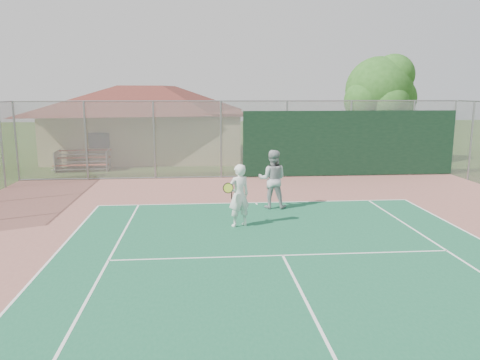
# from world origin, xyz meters

# --- Properties ---
(back_fence) EXTENTS (20.08, 0.11, 3.53)m
(back_fence) POSITION_xyz_m (2.11, 16.98, 1.67)
(back_fence) COLOR gray
(back_fence) RESTS_ON ground
(clubhouse) EXTENTS (12.03, 8.31, 5.05)m
(clubhouse) POSITION_xyz_m (-4.98, 24.18, 2.57)
(clubhouse) COLOR tan
(clubhouse) RESTS_ON ground
(bleachers) EXTENTS (2.69, 1.73, 0.98)m
(bleachers) POSITION_xyz_m (-7.89, 19.83, 0.52)
(bleachers) COLOR #B54429
(bleachers) RESTS_ON ground
(tree) EXTENTS (4.22, 4.00, 5.88)m
(tree) POSITION_xyz_m (7.78, 20.67, 3.87)
(tree) COLOR #3C2915
(tree) RESTS_ON ground
(player_white_front) EXTENTS (0.89, 0.71, 1.84)m
(player_white_front) POSITION_xyz_m (-0.85, 9.00, 0.92)
(player_white_front) COLOR white
(player_white_front) RESTS_ON ground
(player_grey_back) EXTENTS (1.09, 0.92, 1.97)m
(player_grey_back) POSITION_xyz_m (0.46, 11.12, 0.99)
(player_grey_back) COLOR #A8AAAD
(player_grey_back) RESTS_ON ground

